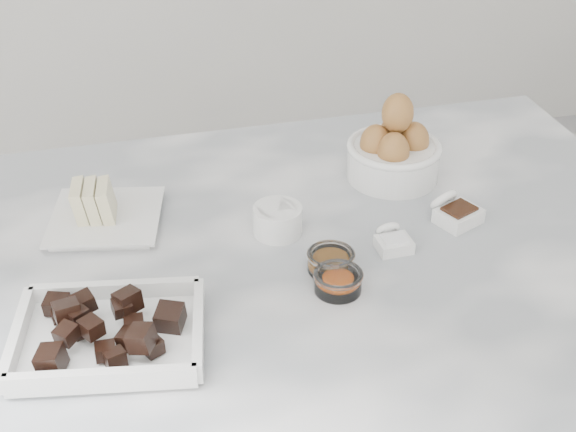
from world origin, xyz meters
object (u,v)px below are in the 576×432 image
object	(u,v)px
egg_bowl	(394,151)
zest_bowl	(338,280)
sugar_ramekin	(278,219)
salt_spoon	(392,240)
vanilla_spoon	(455,211)
butter_plate	(103,211)
honey_bowl	(331,261)
chocolate_dish	(108,330)

from	to	relation	value
egg_bowl	zest_bowl	world-z (taller)	egg_bowl
sugar_ramekin	salt_spoon	bearing A→B (deg)	-27.39
zest_bowl	vanilla_spoon	xyz separation A→B (m)	(0.22, 0.12, -0.00)
sugar_ramekin	zest_bowl	world-z (taller)	sugar_ramekin
butter_plate	zest_bowl	xyz separation A→B (m)	(0.29, -0.24, -0.01)
vanilla_spoon	salt_spoon	bearing A→B (deg)	-159.01
honey_bowl	vanilla_spoon	bearing A→B (deg)	18.79
butter_plate	sugar_ramekin	bearing A→B (deg)	-19.74
honey_bowl	salt_spoon	distance (m)	0.10
honey_bowl	butter_plate	bearing A→B (deg)	146.48
egg_bowl	chocolate_dish	bearing A→B (deg)	-147.66
egg_bowl	honey_bowl	bearing A→B (deg)	-128.06
butter_plate	vanilla_spoon	size ratio (longest dim) A/B	2.10
chocolate_dish	honey_bowl	size ratio (longest dim) A/B	3.77
honey_bowl	zest_bowl	world-z (taller)	same
salt_spoon	butter_plate	bearing A→B (deg)	157.26
butter_plate	sugar_ramekin	xyz separation A→B (m)	(0.24, -0.09, 0.00)
honey_bowl	zest_bowl	size ratio (longest dim) A/B	1.00
honey_bowl	vanilla_spoon	world-z (taller)	vanilla_spoon
egg_bowl	vanilla_spoon	size ratio (longest dim) A/B	1.70
butter_plate	sugar_ramekin	world-z (taller)	butter_plate
chocolate_dish	salt_spoon	size ratio (longest dim) A/B	4.21
salt_spoon	chocolate_dish	bearing A→B (deg)	-164.67
egg_bowl	honey_bowl	xyz separation A→B (m)	(-0.17, -0.22, -0.03)
egg_bowl	honey_bowl	distance (m)	0.28
butter_plate	sugar_ramekin	distance (m)	0.26
honey_bowl	salt_spoon	size ratio (longest dim) A/B	1.12
chocolate_dish	sugar_ramekin	bearing A→B (deg)	36.47
honey_bowl	vanilla_spoon	size ratio (longest dim) A/B	0.74
sugar_ramekin	vanilla_spoon	world-z (taller)	vanilla_spoon
egg_bowl	salt_spoon	distance (m)	0.21
honey_bowl	salt_spoon	bearing A→B (deg)	16.21
zest_bowl	vanilla_spoon	distance (m)	0.25
chocolate_dish	egg_bowl	xyz separation A→B (m)	(0.47, 0.30, 0.02)
chocolate_dish	salt_spoon	xyz separation A→B (m)	(0.40, 0.11, -0.01)
butter_plate	honey_bowl	size ratio (longest dim) A/B	2.84
zest_bowl	chocolate_dish	bearing A→B (deg)	-173.13
chocolate_dish	sugar_ramekin	distance (m)	0.32
chocolate_dish	zest_bowl	xyz separation A→B (m)	(0.30, 0.04, -0.01)
butter_plate	egg_bowl	bearing A→B (deg)	3.03
egg_bowl	salt_spoon	world-z (taller)	egg_bowl
egg_bowl	salt_spoon	xyz separation A→B (m)	(-0.07, -0.19, -0.04)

